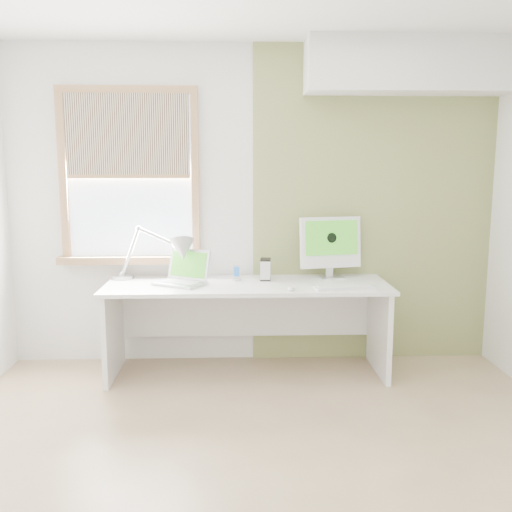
{
  "coord_description": "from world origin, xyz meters",
  "views": [
    {
      "loc": [
        -0.14,
        -2.86,
        1.63
      ],
      "look_at": [
        0.0,
        1.05,
        1.0
      ],
      "focal_mm": 39.11,
      "sensor_mm": 36.0,
      "label": 1
    }
  ],
  "objects_px": {
    "laptop": "(184,275)",
    "desk_lamp": "(171,253)",
    "imac": "(330,244)",
    "external_drive": "(266,269)",
    "desk": "(247,306)"
  },
  "relations": [
    {
      "from": "laptop",
      "to": "desk_lamp",
      "type": "bearing_deg",
      "value": 145.53
    },
    {
      "from": "imac",
      "to": "laptop",
      "type": "bearing_deg",
      "value": -170.78
    },
    {
      "from": "imac",
      "to": "external_drive",
      "type": "bearing_deg",
      "value": -171.48
    },
    {
      "from": "laptop",
      "to": "external_drive",
      "type": "xyz_separation_m",
      "value": [
        0.64,
        0.11,
        0.02
      ]
    },
    {
      "from": "desk_lamp",
      "to": "external_drive",
      "type": "height_order",
      "value": "desk_lamp"
    },
    {
      "from": "external_drive",
      "to": "desk_lamp",
      "type": "bearing_deg",
      "value": -176.91
    },
    {
      "from": "desk",
      "to": "laptop",
      "type": "height_order",
      "value": "laptop"
    },
    {
      "from": "external_drive",
      "to": "laptop",
      "type": "bearing_deg",
      "value": -170.21
    },
    {
      "from": "desk",
      "to": "laptop",
      "type": "xyz_separation_m",
      "value": [
        -0.49,
        -0.03,
        0.26
      ]
    },
    {
      "from": "laptop",
      "to": "imac",
      "type": "bearing_deg",
      "value": 9.22
    },
    {
      "from": "imac",
      "to": "desk",
      "type": "bearing_deg",
      "value": -166.85
    },
    {
      "from": "desk_lamp",
      "to": "imac",
      "type": "bearing_deg",
      "value": 5.36
    },
    {
      "from": "imac",
      "to": "desk_lamp",
      "type": "bearing_deg",
      "value": -174.64
    },
    {
      "from": "laptop",
      "to": "external_drive",
      "type": "distance_m",
      "value": 0.65
    },
    {
      "from": "laptop",
      "to": "imac",
      "type": "xyz_separation_m",
      "value": [
        1.18,
        0.19,
        0.21
      ]
    }
  ]
}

